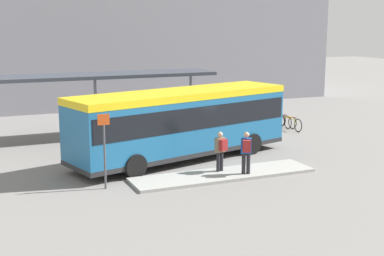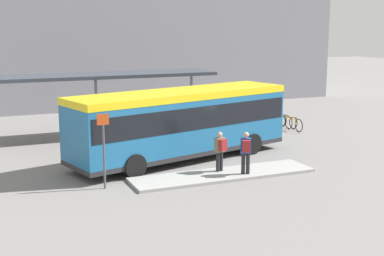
{
  "view_description": "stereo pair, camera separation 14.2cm",
  "coord_description": "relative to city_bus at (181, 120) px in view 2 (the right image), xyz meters",
  "views": [
    {
      "loc": [
        -8.74,
        -21.67,
        5.99
      ],
      "look_at": [
        0.52,
        0.0,
        1.4
      ],
      "focal_mm": 50.0,
      "sensor_mm": 36.0,
      "label": 1
    },
    {
      "loc": [
        -8.61,
        -21.73,
        5.99
      ],
      "look_at": [
        0.52,
        0.0,
        1.4
      ],
      "focal_mm": 50.0,
      "sensor_mm": 36.0,
      "label": 2
    }
  ],
  "objects": [
    {
      "name": "ground_plane",
      "position": [
        -0.01,
        -0.0,
        -1.82
      ],
      "size": [
        120.0,
        120.0,
        0.0
      ],
      "primitive_type": "plane",
      "color": "slate"
    },
    {
      "name": "curb_island",
      "position": [
        0.52,
        -3.19,
        -1.76
      ],
      "size": [
        7.54,
        1.8,
        0.12
      ],
      "color": "#9E9E99",
      "rests_on": "ground_plane"
    },
    {
      "name": "city_bus",
      "position": [
        0.0,
        0.0,
        0.0
      ],
      "size": [
        10.74,
        5.23,
        3.11
      ],
      "rotation": [
        0.0,
        0.0,
        0.27
      ],
      "color": "#1E6093",
      "rests_on": "ground_plane"
    },
    {
      "name": "pedestrian_waiting",
      "position": [
        0.55,
        -2.86,
        -0.77
      ],
      "size": [
        0.45,
        0.49,
        1.63
      ],
      "rotation": [
        0.0,
        0.0,
        1.86
      ],
      "color": "#232328",
      "rests_on": "curb_island"
    },
    {
      "name": "pedestrian_companion",
      "position": [
        1.3,
        -3.63,
        -0.72
      ],
      "size": [
        0.51,
        0.54,
        1.7
      ],
      "rotation": [
        0.0,
        0.0,
        1.14
      ],
      "color": "#232328",
      "rests_on": "curb_island"
    },
    {
      "name": "bicycle_yellow",
      "position": [
        8.4,
        3.72,
        -1.43
      ],
      "size": [
        0.48,
        1.79,
        0.77
      ],
      "rotation": [
        0.0,
        0.0,
        1.57
      ],
      "color": "black",
      "rests_on": "ground_plane"
    },
    {
      "name": "bicycle_orange",
      "position": [
        8.59,
        4.62,
        -1.45
      ],
      "size": [
        0.48,
        1.69,
        0.73
      ],
      "rotation": [
        0.0,
        0.0,
        -1.46
      ],
      "color": "black",
      "rests_on": "ground_plane"
    },
    {
      "name": "bicycle_black",
      "position": [
        8.44,
        5.51,
        -1.49
      ],
      "size": [
        0.48,
        1.52,
        0.66
      ],
      "rotation": [
        0.0,
        0.0,
        1.66
      ],
      "color": "black",
      "rests_on": "ground_plane"
    },
    {
      "name": "bicycle_red",
      "position": [
        8.85,
        6.4,
        -1.47
      ],
      "size": [
        0.48,
        1.63,
        0.71
      ],
      "rotation": [
        0.0,
        0.0,
        -1.66
      ],
      "color": "black",
      "rests_on": "ground_plane"
    },
    {
      "name": "station_shelter",
      "position": [
        -2.38,
        6.37,
        1.43
      ],
      "size": [
        13.02,
        2.79,
        3.4
      ],
      "color": "#383D47",
      "rests_on": "ground_plane"
    },
    {
      "name": "platform_sign",
      "position": [
        -4.23,
        -2.95,
        -0.26
      ],
      "size": [
        0.44,
        0.08,
        2.8
      ],
      "color": "#4C4C51",
      "rests_on": "ground_plane"
    },
    {
      "name": "station_building",
      "position": [
        5.62,
        20.94,
        4.39
      ],
      "size": [
        26.95,
        11.71,
        12.42
      ],
      "color": "gray",
      "rests_on": "ground_plane"
    }
  ]
}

